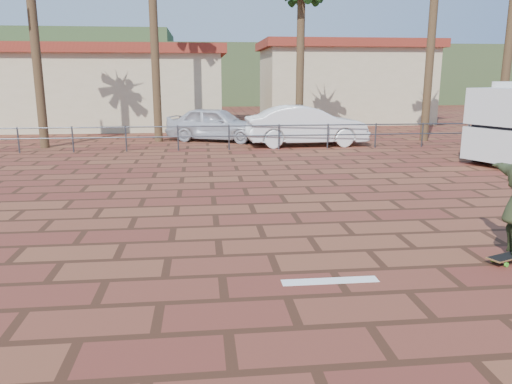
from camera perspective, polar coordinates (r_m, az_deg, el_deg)
ground at (r=8.31m, az=1.65°, el=-7.10°), size 120.00×120.00×0.00m
paint_stripe at (r=7.35m, az=8.45°, el=-10.01°), size 1.40×0.22×0.01m
guardrail at (r=19.87m, az=-3.11°, el=6.76°), size 24.06×0.06×1.00m
building_west at (r=30.13m, az=-15.97°, el=11.50°), size 12.60×7.60×4.50m
building_east at (r=33.00m, az=9.96°, el=12.34°), size 10.60×6.60×5.00m
hill_front at (r=57.73m, az=-5.32°, el=13.18°), size 70.00×18.00×6.00m
hill_back at (r=67.08m, az=-25.09°, el=12.88°), size 35.00×14.00×8.00m
car_silver at (r=22.81m, az=-4.59°, el=7.76°), size 4.81×3.38×1.52m
car_white at (r=21.29m, az=5.74°, el=7.55°), size 5.12×1.97×1.66m
street_sign at (r=20.94m, az=25.96°, el=8.04°), size 0.43×0.10×2.14m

